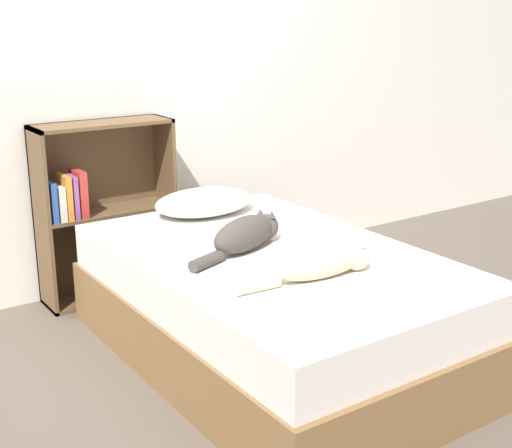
{
  "coord_description": "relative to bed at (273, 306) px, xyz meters",
  "views": [
    {
      "loc": [
        -1.79,
        -2.47,
        1.57
      ],
      "look_at": [
        0.0,
        0.14,
        0.62
      ],
      "focal_mm": 50.0,
      "sensor_mm": 36.0,
      "label": 1
    }
  ],
  "objects": [
    {
      "name": "cat_dark",
      "position": [
        -0.08,
        0.11,
        0.34
      ],
      "size": [
        0.57,
        0.29,
        0.16
      ],
      "rotation": [
        0.0,
        0.0,
        0.35
      ],
      "color": "#47423D",
      "rests_on": "bed"
    },
    {
      "name": "bed",
      "position": [
        0.0,
        0.0,
        0.0
      ],
      "size": [
        1.21,
        1.9,
        0.52
      ],
      "color": "brown",
      "rests_on": "ground_plane"
    },
    {
      "name": "bookshelf",
      "position": [
        -0.35,
        1.19,
        0.26
      ],
      "size": [
        0.75,
        0.26,
        1.0
      ],
      "color": "brown",
      "rests_on": "ground_plane"
    },
    {
      "name": "cat_light",
      "position": [
        -0.01,
        -0.36,
        0.33
      ],
      "size": [
        0.64,
        0.17,
        0.15
      ],
      "rotation": [
        0.0,
        0.0,
        6.21
      ],
      "color": "beige",
      "rests_on": "bed"
    },
    {
      "name": "wall_back",
      "position": [
        0.0,
        1.32,
        0.99
      ],
      "size": [
        8.0,
        0.06,
        2.5
      ],
      "color": "white",
      "rests_on": "ground_plane"
    },
    {
      "name": "pillow",
      "position": [
        0.07,
        0.73,
        0.33
      ],
      "size": [
        0.56,
        0.38,
        0.13
      ],
      "color": "white",
      "rests_on": "bed"
    },
    {
      "name": "ground_plane",
      "position": [
        0.0,
        0.0,
        -0.26
      ],
      "size": [
        8.0,
        8.0,
        0.0
      ],
      "primitive_type": "plane",
      "color": "brown"
    }
  ]
}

